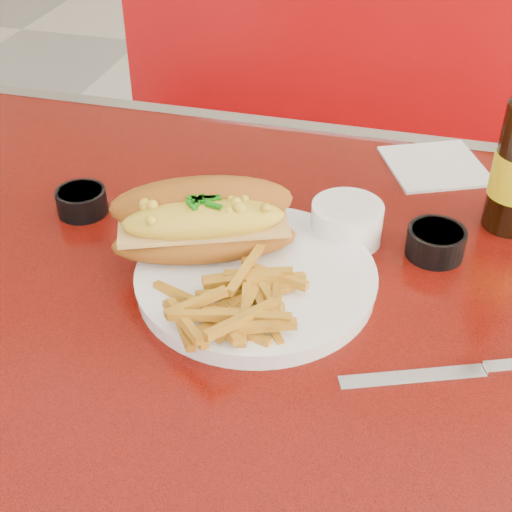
% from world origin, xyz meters
% --- Properties ---
extents(diner_table, '(1.23, 0.83, 0.77)m').
position_xyz_m(diner_table, '(0.00, 0.00, 0.61)').
color(diner_table, '#BA170B').
rests_on(diner_table, ground).
extents(booth_bench_far, '(1.20, 0.51, 0.90)m').
position_xyz_m(booth_bench_far, '(0.00, 0.81, 0.29)').
color(booth_bench_far, '#A10A0D').
rests_on(booth_bench_far, ground).
extents(dinner_plate, '(0.34, 0.34, 0.02)m').
position_xyz_m(dinner_plate, '(-0.02, 0.01, 0.78)').
color(dinner_plate, white).
rests_on(dinner_plate, diner_table).
extents(mac_hoagie, '(0.23, 0.17, 0.09)m').
position_xyz_m(mac_hoagie, '(-0.09, 0.03, 0.83)').
color(mac_hoagie, '#A55D1A').
rests_on(mac_hoagie, dinner_plate).
extents(fries_pile, '(0.14, 0.14, 0.04)m').
position_xyz_m(fries_pile, '(-0.03, -0.06, 0.80)').
color(fries_pile, gold).
rests_on(fries_pile, dinner_plate).
extents(fork, '(0.08, 0.15, 0.00)m').
position_xyz_m(fork, '(0.02, -0.01, 0.79)').
color(fork, silver).
rests_on(fork, dinner_plate).
extents(gravy_ramekin, '(0.10, 0.10, 0.05)m').
position_xyz_m(gravy_ramekin, '(0.06, 0.12, 0.80)').
color(gravy_ramekin, white).
rests_on(gravy_ramekin, diner_table).
extents(sauce_cup_left, '(0.08, 0.08, 0.03)m').
position_xyz_m(sauce_cup_left, '(-0.27, 0.09, 0.79)').
color(sauce_cup_left, black).
rests_on(sauce_cup_left, diner_table).
extents(sauce_cup_right, '(0.07, 0.07, 0.03)m').
position_xyz_m(sauce_cup_right, '(0.16, 0.12, 0.79)').
color(sauce_cup_right, black).
rests_on(sauce_cup_right, diner_table).
extents(knife, '(0.21, 0.10, 0.01)m').
position_xyz_m(knife, '(0.21, -0.07, 0.77)').
color(knife, silver).
rests_on(knife, diner_table).
extents(paper_napkin, '(0.17, 0.17, 0.00)m').
position_xyz_m(paper_napkin, '(0.15, 0.32, 0.77)').
color(paper_napkin, silver).
rests_on(paper_napkin, diner_table).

